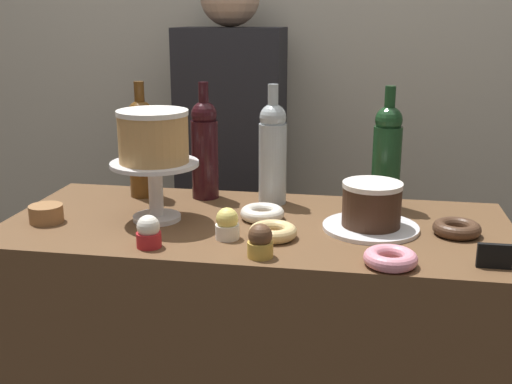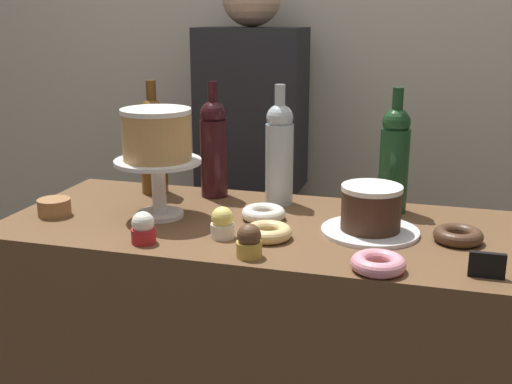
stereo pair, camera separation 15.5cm
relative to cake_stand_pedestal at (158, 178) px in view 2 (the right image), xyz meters
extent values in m
cube|color=#BCB7A8|center=(0.25, 0.87, 0.26)|extent=(6.00, 0.05, 2.60)
cylinder|color=silver|center=(0.00, 0.00, -0.10)|extent=(0.12, 0.12, 0.01)
cylinder|color=silver|center=(0.00, 0.00, -0.03)|extent=(0.04, 0.04, 0.13)
cylinder|color=silver|center=(0.00, 0.00, 0.04)|extent=(0.22, 0.22, 0.01)
cylinder|color=tan|center=(0.00, 0.00, 0.11)|extent=(0.17, 0.17, 0.12)
cylinder|color=white|center=(0.00, 0.00, 0.17)|extent=(0.17, 0.17, 0.01)
cylinder|color=white|center=(0.53, 0.01, -0.10)|extent=(0.23, 0.23, 0.01)
cylinder|color=#3D2619|center=(0.53, 0.01, -0.04)|extent=(0.14, 0.14, 0.10)
cylinder|color=white|center=(0.53, 0.01, 0.01)|extent=(0.14, 0.14, 0.01)
cylinder|color=#193D1E|center=(0.57, 0.21, 0.01)|extent=(0.08, 0.08, 0.22)
sphere|color=#193D1E|center=(0.57, 0.21, 0.14)|extent=(0.07, 0.07, 0.07)
cylinder|color=#193D1E|center=(0.57, 0.21, 0.19)|extent=(0.03, 0.03, 0.08)
cylinder|color=#B2BCC1|center=(0.27, 0.20, 0.01)|extent=(0.08, 0.08, 0.22)
sphere|color=#B2BCC1|center=(0.27, 0.20, 0.14)|extent=(0.07, 0.07, 0.07)
cylinder|color=#B2BCC1|center=(0.27, 0.20, 0.19)|extent=(0.03, 0.03, 0.08)
cylinder|color=#5B3814|center=(-0.11, 0.21, 0.01)|extent=(0.08, 0.08, 0.22)
sphere|color=#5B3814|center=(-0.11, 0.21, 0.14)|extent=(0.07, 0.07, 0.07)
cylinder|color=#5B3814|center=(-0.11, 0.21, 0.19)|extent=(0.03, 0.03, 0.08)
cylinder|color=black|center=(0.07, 0.22, 0.01)|extent=(0.08, 0.08, 0.22)
sphere|color=black|center=(0.07, 0.22, 0.14)|extent=(0.07, 0.07, 0.07)
cylinder|color=black|center=(0.07, 0.22, 0.19)|extent=(0.03, 0.03, 0.08)
cylinder|color=white|center=(0.21, -0.11, -0.08)|extent=(0.06, 0.06, 0.03)
sphere|color=#EFDB6B|center=(0.21, -0.11, -0.05)|extent=(0.05, 0.05, 0.05)
cylinder|color=red|center=(0.05, -0.19, -0.08)|extent=(0.06, 0.06, 0.03)
sphere|color=white|center=(0.05, -0.19, -0.05)|extent=(0.05, 0.05, 0.05)
cylinder|color=gold|center=(0.30, -0.21, -0.08)|extent=(0.06, 0.06, 0.03)
sphere|color=brown|center=(0.30, -0.21, -0.05)|extent=(0.05, 0.05, 0.05)
torus|color=pink|center=(0.57, -0.21, -0.09)|extent=(0.11, 0.11, 0.03)
torus|color=silver|center=(0.26, 0.05, -0.09)|extent=(0.11, 0.11, 0.03)
torus|color=#E0C17F|center=(0.31, -0.09, -0.09)|extent=(0.11, 0.11, 0.03)
torus|color=#472D1E|center=(0.73, 0.01, -0.09)|extent=(0.11, 0.11, 0.03)
cylinder|color=olive|center=(-0.27, -0.07, -0.10)|extent=(0.08, 0.08, 0.01)
cylinder|color=olive|center=(-0.27, -0.07, -0.09)|extent=(0.08, 0.08, 0.01)
cylinder|color=olive|center=(-0.27, -0.07, -0.07)|extent=(0.08, 0.08, 0.01)
cylinder|color=olive|center=(-0.27, -0.07, -0.06)|extent=(0.08, 0.08, 0.01)
cube|color=black|center=(0.78, -0.18, -0.08)|extent=(0.07, 0.01, 0.05)
cube|color=black|center=(0.05, 0.68, -0.62)|extent=(0.28, 0.18, 0.85)
cube|color=#232328|center=(0.05, 0.68, 0.08)|extent=(0.36, 0.22, 0.55)
camera|label=1|loc=(0.51, -1.45, 0.40)|focal=44.13mm
camera|label=2|loc=(0.66, -1.41, 0.40)|focal=44.13mm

